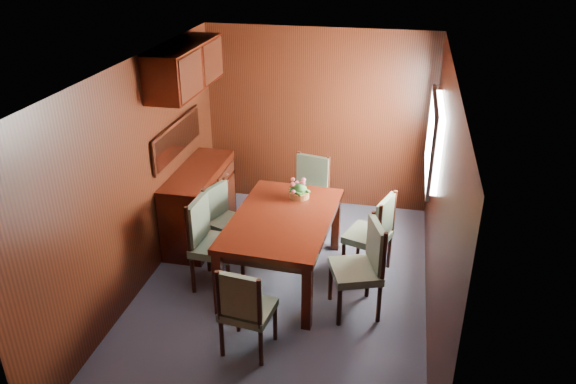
% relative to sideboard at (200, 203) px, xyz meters
% --- Properties ---
extents(ground, '(4.50, 4.50, 0.00)m').
position_rel_sideboard_xyz_m(ground, '(1.25, -1.00, -0.45)').
color(ground, '#3B3F51').
rests_on(ground, ground).
extents(room_shell, '(3.06, 4.52, 2.41)m').
position_rel_sideboard_xyz_m(room_shell, '(1.15, -0.67, 1.18)').
color(room_shell, black).
rests_on(room_shell, ground).
extents(sideboard, '(0.48, 1.40, 0.90)m').
position_rel_sideboard_xyz_m(sideboard, '(0.00, 0.00, 0.00)').
color(sideboard, black).
rests_on(sideboard, ground).
extents(dining_table, '(1.11, 1.69, 0.77)m').
position_rel_sideboard_xyz_m(dining_table, '(1.20, -0.70, 0.21)').
color(dining_table, black).
rests_on(dining_table, ground).
extents(chair_left_near, '(0.49, 0.51, 1.02)m').
position_rel_sideboard_xyz_m(chair_left_near, '(0.46, -0.96, 0.12)').
color(chair_left_near, black).
rests_on(chair_left_near, ground).
extents(chair_left_far, '(0.51, 0.52, 0.86)m').
position_rel_sideboard_xyz_m(chair_left_far, '(0.39, -0.29, 0.03)').
color(chair_left_far, black).
rests_on(chair_left_far, ground).
extents(chair_right_near, '(0.59, 0.60, 1.01)m').
position_rel_sideboard_xyz_m(chair_right_near, '(2.09, -1.09, 0.11)').
color(chair_right_near, black).
rests_on(chair_right_near, ground).
extents(chair_right_far, '(0.57, 0.58, 0.97)m').
position_rel_sideboard_xyz_m(chair_right_far, '(2.15, -0.39, 0.09)').
color(chair_right_far, black).
rests_on(chair_right_far, ground).
extents(chair_head, '(0.48, 0.47, 0.92)m').
position_rel_sideboard_xyz_m(chair_head, '(1.13, -1.94, 0.06)').
color(chair_head, black).
rests_on(chair_head, ground).
extents(chair_foot, '(0.55, 0.53, 0.97)m').
position_rel_sideboard_xyz_m(chair_foot, '(1.27, 0.49, 0.09)').
color(chair_foot, black).
rests_on(chair_foot, ground).
extents(flower_centerpiece, '(0.24, 0.24, 0.24)m').
position_rel_sideboard_xyz_m(flower_centerpiece, '(1.28, -0.21, 0.44)').
color(flower_centerpiece, '#A86433').
rests_on(flower_centerpiece, dining_table).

